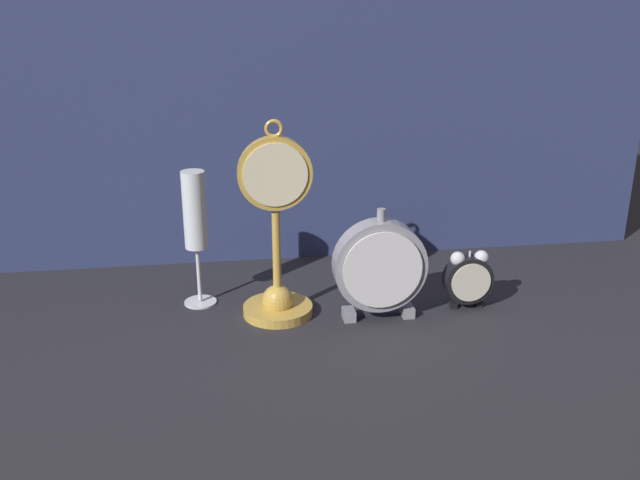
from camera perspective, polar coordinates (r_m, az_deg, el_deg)
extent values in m
plane|color=#232328|center=(1.19, 0.55, -6.96)|extent=(4.00, 4.00, 0.00)
cube|color=navy|center=(1.39, -1.49, 14.03)|extent=(1.43, 0.01, 0.79)
cylinder|color=gold|center=(1.24, -3.39, -5.57)|extent=(0.12, 0.12, 0.02)
sphere|color=gold|center=(1.23, -3.40, -4.82)|extent=(0.05, 0.05, 0.05)
cylinder|color=gold|center=(1.20, -3.48, -1.61)|extent=(0.01, 0.01, 0.17)
cylinder|color=gold|center=(1.15, -3.63, 5.33)|extent=(0.12, 0.02, 0.12)
cylinder|color=beige|center=(1.14, -3.59, 5.21)|extent=(0.10, 0.00, 0.10)
torus|color=gold|center=(1.14, -3.71, 8.89)|extent=(0.03, 0.01, 0.03)
cube|color=black|center=(1.28, 10.61, -5.13)|extent=(0.01, 0.01, 0.01)
cube|color=black|center=(1.29, 12.58, -4.97)|extent=(0.01, 0.01, 0.01)
cylinder|color=black|center=(1.26, 11.75, -3.07)|extent=(0.08, 0.03, 0.08)
cylinder|color=beige|center=(1.25, 12.00, -3.36)|extent=(0.07, 0.00, 0.07)
sphere|color=silver|center=(1.24, 10.96, -1.49)|extent=(0.03, 0.03, 0.03)
sphere|color=silver|center=(1.26, 12.79, -1.37)|extent=(0.03, 0.03, 0.03)
cylinder|color=silver|center=(1.25, 11.90, -1.21)|extent=(0.00, 0.00, 0.02)
cube|color=gray|center=(1.22, 2.32, -5.97)|extent=(0.02, 0.03, 0.02)
cube|color=gray|center=(1.24, 6.99, -5.63)|extent=(0.02, 0.03, 0.02)
cylinder|color=gray|center=(1.19, 4.79, -2.02)|extent=(0.16, 0.04, 0.16)
cylinder|color=silver|center=(1.17, 5.02, -2.40)|extent=(0.13, 0.00, 0.13)
cylinder|color=gray|center=(1.16, 4.92, 2.03)|extent=(0.01, 0.01, 0.02)
cylinder|color=silver|center=(1.29, -9.54, -4.85)|extent=(0.06, 0.06, 0.01)
cylinder|color=silver|center=(1.27, -9.68, -2.68)|extent=(0.01, 0.01, 0.10)
cylinder|color=white|center=(1.23, -9.99, 2.38)|extent=(0.04, 0.04, 0.14)
cylinder|color=#DBC675|center=(1.24, -9.93, 1.34)|extent=(0.04, 0.04, 0.09)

